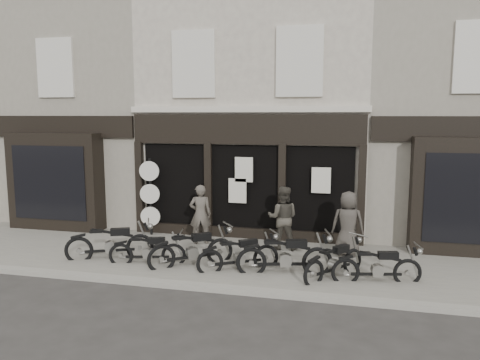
% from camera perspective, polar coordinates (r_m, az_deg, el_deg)
% --- Properties ---
extents(ground_plane, '(90.00, 90.00, 0.00)m').
position_cam_1_polar(ground_plane, '(11.90, -2.60, -11.12)').
color(ground_plane, '#2D2B28').
rests_on(ground_plane, ground).
extents(pavement, '(30.00, 4.20, 0.12)m').
position_cam_1_polar(pavement, '(12.70, -1.47, -9.58)').
color(pavement, slate).
rests_on(pavement, ground_plane).
extents(kerb, '(30.00, 0.25, 0.13)m').
position_cam_1_polar(kerb, '(10.75, -4.48, -12.90)').
color(kerb, gray).
rests_on(kerb, ground_plane).
extents(central_building, '(7.30, 6.22, 8.34)m').
position_cam_1_polar(central_building, '(17.04, 2.88, 8.62)').
color(central_building, '#BDB4A2').
rests_on(central_building, ground).
extents(neighbour_left, '(5.60, 6.73, 8.34)m').
position_cam_1_polar(neighbour_left, '(19.19, -16.33, 8.12)').
color(neighbour_left, gray).
rests_on(neighbour_left, ground).
extents(neighbour_right, '(5.60, 6.73, 8.34)m').
position_cam_1_polar(neighbour_right, '(17.01, 24.59, 7.77)').
color(neighbour_right, gray).
rests_on(neighbour_right, ground).
extents(motorcycle_0, '(2.15, 1.23, 1.10)m').
position_cam_1_polar(motorcycle_0, '(12.96, -15.46, -7.77)').
color(motorcycle_0, black).
rests_on(motorcycle_0, ground).
extents(motorcycle_1, '(1.96, 0.73, 0.95)m').
position_cam_1_polar(motorcycle_1, '(12.34, -11.12, -8.72)').
color(motorcycle_1, black).
rests_on(motorcycle_1, ground).
extents(motorcycle_2, '(1.93, 1.60, 1.09)m').
position_cam_1_polar(motorcycle_2, '(12.04, -5.82, -8.76)').
color(motorcycle_2, black).
rests_on(motorcycle_2, ground).
extents(motorcycle_3, '(1.91, 1.31, 1.01)m').
position_cam_1_polar(motorcycle_3, '(11.66, -0.08, -9.43)').
color(motorcycle_3, black).
rests_on(motorcycle_3, ground).
extents(motorcycle_4, '(2.28, 0.92, 1.12)m').
position_cam_1_polar(motorcycle_4, '(11.45, 5.59, -9.58)').
color(motorcycle_4, black).
rests_on(motorcycle_4, ground).
extents(motorcycle_5, '(1.44, 1.76, 0.99)m').
position_cam_1_polar(motorcycle_5, '(11.40, 11.46, -10.06)').
color(motorcycle_5, black).
rests_on(motorcycle_5, ground).
extents(motorcycle_6, '(2.03, 0.72, 0.98)m').
position_cam_1_polar(motorcycle_6, '(11.28, 16.43, -10.44)').
color(motorcycle_6, black).
rests_on(motorcycle_6, ground).
extents(man_left, '(0.73, 0.59, 1.75)m').
position_cam_1_polar(man_left, '(13.78, -4.86, -4.18)').
color(man_left, '#4D473F').
rests_on(man_left, pavement).
extents(man_centre, '(0.89, 0.71, 1.79)m').
position_cam_1_polar(man_centre, '(13.24, 5.23, -4.59)').
color(man_centre, '#3D3931').
rests_on(man_centre, pavement).
extents(man_right, '(0.86, 0.57, 1.76)m').
position_cam_1_polar(man_right, '(12.89, 13.00, -5.20)').
color(man_right, '#3C3732').
rests_on(man_right, pavement).
extents(advert_sign_post, '(0.61, 0.40, 2.54)m').
position_cam_1_polar(advert_sign_post, '(14.91, -10.87, -2.41)').
color(advert_sign_post, black).
rests_on(advert_sign_post, ground).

